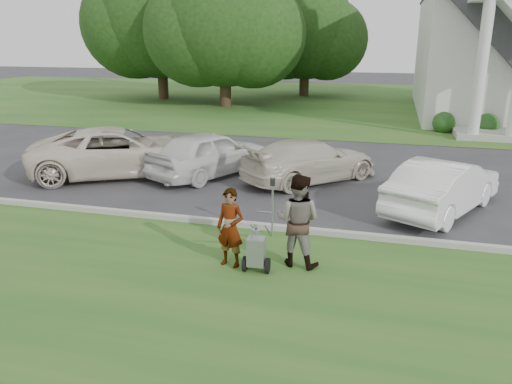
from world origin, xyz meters
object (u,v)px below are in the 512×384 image
at_px(car_a, 119,152).
at_px(car_d, 443,186).
at_px(parking_meter_near, 273,200).
at_px(car_b, 210,153).
at_px(tree_far, 159,20).
at_px(person_right, 298,221).
at_px(tree_back, 305,34).
at_px(car_c, 310,160).
at_px(tree_left, 224,28).
at_px(striping_cart, 256,252).
at_px(person_left, 230,229).
at_px(church, 507,12).

bearing_deg(car_a, car_d, -125.15).
height_order(parking_meter_near, car_b, car_b).
bearing_deg(parking_meter_near, tree_far, 120.17).
distance_m(person_right, car_d, 5.29).
xyz_separation_m(tree_back, car_c, (4.50, -24.84, -4.04)).
bearing_deg(car_c, car_b, 46.24).
bearing_deg(car_c, person_right, 139.47).
distance_m(tree_left, car_a, 18.41).
relative_size(striping_cart, person_left, 0.66).
bearing_deg(car_d, church, -75.77).
distance_m(car_a, car_b, 3.09).
height_order(tree_left, car_c, tree_left).
relative_size(tree_far, parking_meter_near, 7.98).
bearing_deg(car_b, person_right, 150.71).
relative_size(person_left, car_a, 0.28).
distance_m(tree_far, car_d, 29.07).
xyz_separation_m(tree_back, car_d, (8.42, -26.93, -4.01)).
relative_size(church, tree_back, 2.51).
bearing_deg(car_d, tree_left, -29.61).
height_order(tree_left, tree_back, tree_left).
distance_m(tree_far, striping_cart, 30.88).
bearing_deg(car_d, parking_meter_near, 63.15).
bearing_deg(car_d, car_b, 12.68).
xyz_separation_m(tree_left, parking_meter_near, (8.43, -21.83, -4.19)).
relative_size(person_left, parking_meter_near, 1.12).
bearing_deg(tree_back, car_d, -72.65).
relative_size(car_a, car_c, 1.22).
bearing_deg(person_left, car_d, 58.64).
xyz_separation_m(car_a, car_b, (3.00, 0.72, -0.03)).
relative_size(person_right, car_d, 0.44).
bearing_deg(tree_back, striping_cart, -81.84).
height_order(church, car_a, church).
height_order(church, striping_cart, church).
distance_m(church, parking_meter_near, 25.02).
bearing_deg(tree_back, person_left, -82.83).
height_order(tree_left, tree_far, tree_far).
bearing_deg(church, car_c, -115.34).
height_order(tree_far, car_d, tree_far).
height_order(tree_far, tree_back, tree_far).
bearing_deg(parking_meter_near, church, 69.50).
bearing_deg(car_d, person_left, 73.41).
height_order(church, tree_far, church).
xyz_separation_m(tree_left, striping_cart, (8.55, -23.72, -4.69)).
height_order(tree_left, car_a, tree_left).
height_order(church, person_left, church).
distance_m(person_right, car_b, 7.39).
bearing_deg(car_b, tree_back, -60.73).
relative_size(tree_left, tree_back, 1.11).
xyz_separation_m(striping_cart, person_right, (0.72, 0.54, 0.54)).
bearing_deg(church, tree_left, -176.21).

